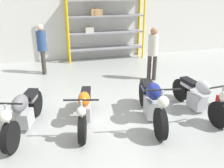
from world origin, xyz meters
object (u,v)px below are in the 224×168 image
Objects in this scene: shelving_rack at (105,22)px; motorcycle_orange at (85,107)px; motorcycle_blue at (152,101)px; motorcycle_silver at (199,97)px; person_browsing at (153,50)px; person_near_rack at (42,45)px; motorcycle_grey at (23,112)px.

shelving_rack reaches higher than motorcycle_orange.
motorcycle_blue is 1.04× the size of motorcycle_silver.
shelving_rack reaches higher than motorcycle_blue.
person_browsing reaches higher than motorcycle_orange.
person_browsing is at bearing -71.14° from shelving_rack.
motorcycle_silver is at bearing 138.53° from person_near_rack.
shelving_rack is 5.94m from motorcycle_grey.
person_near_rack is (-3.44, 1.50, 0.01)m from person_browsing.
shelving_rack is 5.44m from motorcycle_silver.
motorcycle_silver reaches higher than motorcycle_orange.
motorcycle_grey is 2.81m from motorcycle_blue.
shelving_rack is 1.46× the size of motorcycle_blue.
motorcycle_blue is at bearing 17.57° from person_browsing.
motorcycle_grey is 1.30m from motorcycle_orange.
person_near_rack reaches higher than motorcycle_orange.
motorcycle_blue is at bearing 93.43° from motorcycle_orange.
motorcycle_orange is 1.52m from motorcycle_blue.
person_browsing is 0.99× the size of person_near_rack.
person_browsing is (1.06, 2.51, 0.52)m from motorcycle_blue.
motorcycle_blue reaches higher than motorcycle_silver.
motorcycle_grey reaches higher than motorcycle_silver.
motorcycle_orange is (-1.61, -5.03, -1.13)m from shelving_rack.
shelving_rack is 2.85m from person_near_rack.
motorcycle_blue reaches higher than motorcycle_orange.
person_near_rack is at bearing -140.75° from motorcycle_blue.
motorcycle_grey reaches higher than motorcycle_orange.
motorcycle_orange is at bearing -98.58° from motorcycle_silver.
shelving_rack reaches higher than motorcycle_silver.
motorcycle_blue is at bearing 126.21° from person_near_rack.
motorcycle_orange is at bearing -90.98° from motorcycle_blue.
motorcycle_orange is at bearing 108.77° from person_near_rack.
shelving_rack is 1.84× the size of person_near_rack.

